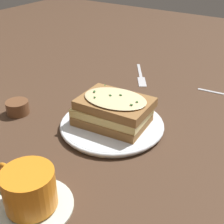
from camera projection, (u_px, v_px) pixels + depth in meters
The scene contains 6 objects.
ground_plane at pixel (104, 131), 0.69m from camera, with size 2.40×2.40×0.00m, color #473021.
dinner_plate at pixel (112, 125), 0.70m from camera, with size 0.23×0.23×0.01m.
sandwich at pixel (113, 110), 0.68m from camera, with size 0.12×0.17×0.07m.
teacup_with_saucer at pixel (29, 192), 0.49m from camera, with size 0.13×0.14×0.07m.
fork at pixel (141, 77), 0.94m from camera, with size 0.15×0.11×0.00m.
condiment_pot at pixel (18, 107), 0.75m from camera, with size 0.05×0.05×0.03m, color brown.
Camera 1 is at (0.47, 0.33, 0.38)m, focal length 50.00 mm.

